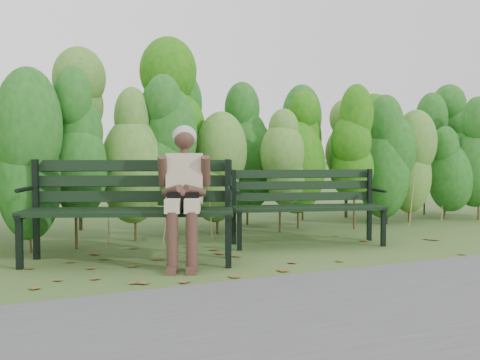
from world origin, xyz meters
name	(u,v)px	position (x,y,z in m)	size (l,w,h in m)	color
ground	(255,256)	(0.00, 0.00, 0.00)	(80.00, 80.00, 0.00)	#385B26
footpath	(405,313)	(0.00, -2.20, 0.01)	(60.00, 2.50, 0.01)	#474749
hedge_band	(191,135)	(0.00, 1.86, 1.26)	(11.04, 1.67, 2.42)	#47381E
leaf_litter	(249,258)	(-0.11, -0.09, 0.00)	(5.83, 2.25, 0.01)	brown
bench_left	(130,202)	(-1.19, 0.27, 0.57)	(2.04, 1.34, 0.98)	black
bench_right	(306,200)	(0.86, 0.43, 0.50)	(1.78, 0.98, 0.85)	black
seated_woman	(184,185)	(-0.78, -0.11, 0.75)	(0.58, 0.77, 1.30)	#B3AC8D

